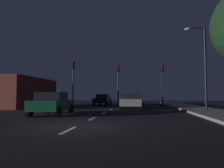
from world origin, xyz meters
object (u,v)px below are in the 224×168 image
object	(u,v)px
car_stopped_ahead	(132,101)
car_adjacent_lane	(52,103)
traffic_signal_center	(118,77)
traffic_signal_right	(162,77)
street_lamp_right	(202,60)
car_oncoming_far	(103,99)
traffic_signal_left	(73,75)

from	to	relation	value
car_stopped_ahead	car_adjacent_lane	size ratio (longest dim) A/B	0.97
traffic_signal_center	traffic_signal_right	size ratio (longest dim) A/B	1.01
car_adjacent_lane	street_lamp_right	bearing A→B (deg)	22.35
car_oncoming_far	traffic_signal_right	bearing A→B (deg)	-22.54
traffic_signal_left	car_adjacent_lane	bearing A→B (deg)	-78.44
street_lamp_right	car_adjacent_lane	bearing A→B (deg)	-157.65
traffic_signal_right	car_adjacent_lane	xyz separation A→B (m)	(-8.26, -11.15, -2.66)
car_oncoming_far	traffic_signal_left	bearing A→B (deg)	-135.19
traffic_signal_right	car_adjacent_lane	distance (m)	14.13
car_stopped_ahead	street_lamp_right	world-z (taller)	street_lamp_right
car_adjacent_lane	street_lamp_right	xyz separation A→B (m)	(10.67, 4.39, 3.40)
traffic_signal_center	traffic_signal_right	xyz separation A→B (m)	(5.08, -0.00, -0.02)
car_stopped_ahead	street_lamp_right	distance (m)	7.00
traffic_signal_right	street_lamp_right	bearing A→B (deg)	-70.42
car_oncoming_far	car_adjacent_lane	bearing A→B (deg)	-93.32
traffic_signal_center	car_oncoming_far	distance (m)	4.72
car_adjacent_lane	car_oncoming_far	world-z (taller)	car_adjacent_lane
traffic_signal_left	traffic_signal_center	bearing A→B (deg)	-0.01
traffic_signal_left	street_lamp_right	xyz separation A→B (m)	(12.95, -6.76, 0.41)
traffic_signal_center	traffic_signal_right	world-z (taller)	traffic_signal_center
traffic_signal_left	traffic_signal_right	size ratio (longest dim) A/B	1.11
traffic_signal_left	car_adjacent_lane	world-z (taller)	traffic_signal_left
traffic_signal_right	street_lamp_right	world-z (taller)	street_lamp_right
car_oncoming_far	street_lamp_right	bearing A→B (deg)	-45.02
car_oncoming_far	traffic_signal_center	bearing A→B (deg)	-52.60
traffic_signal_right	car_oncoming_far	distance (m)	8.48
street_lamp_right	traffic_signal_left	bearing A→B (deg)	152.43
traffic_signal_center	street_lamp_right	xyz separation A→B (m)	(7.48, -6.76, 0.72)
car_stopped_ahead	car_oncoming_far	distance (m)	8.70
traffic_signal_left	car_adjacent_lane	distance (m)	11.76
car_stopped_ahead	street_lamp_right	bearing A→B (deg)	-21.07
traffic_signal_right	car_stopped_ahead	xyz separation A→B (m)	(-3.30, -4.56, -2.67)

